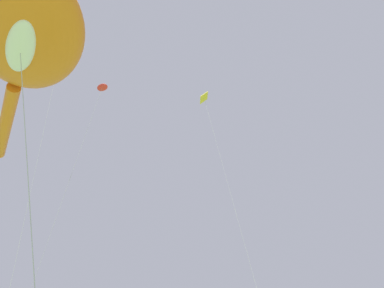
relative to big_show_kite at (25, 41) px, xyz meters
The scene contains 4 objects.
big_show_kite is the anchor object (origin of this frame).
small_kite_delta_white 17.39m from the big_show_kite, 34.83° to the left, with size 0.72×3.93×22.38m.
small_kite_triangle_green 16.79m from the big_show_kite, 52.11° to the left, with size 2.66×0.83×25.44m.
small_kite_bird_shape 16.85m from the big_show_kite, ahead, with size 2.46×3.80×20.82m.
Camera 1 is at (-7.57, 3.04, 1.55)m, focal length 30.23 mm.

